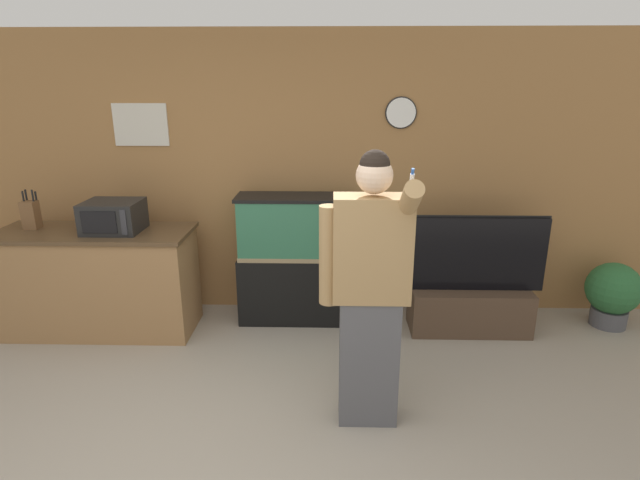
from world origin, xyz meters
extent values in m
cube|color=olive|center=(0.00, 2.65, 1.30)|extent=(10.00, 0.06, 2.60)
cube|color=beige|center=(-0.98, 2.61, 1.78)|extent=(0.49, 0.02, 0.38)
cylinder|color=white|center=(1.37, 2.61, 1.89)|extent=(0.26, 0.03, 0.26)
cylinder|color=black|center=(1.37, 2.61, 1.89)|extent=(0.28, 0.01, 0.28)
cube|color=olive|center=(-1.30, 2.08, 0.45)|extent=(1.64, 0.60, 0.89)
cube|color=#513A24|center=(-1.30, 2.08, 0.91)|extent=(1.68, 0.64, 0.03)
cube|color=black|center=(-1.09, 2.08, 1.06)|extent=(0.46, 0.38, 0.26)
cube|color=black|center=(-1.13, 1.88, 1.06)|extent=(0.29, 0.01, 0.18)
cube|color=#2D2D33|center=(-0.92, 1.88, 1.06)|extent=(0.05, 0.01, 0.21)
cube|color=brown|center=(-1.84, 2.14, 1.05)|extent=(0.12, 0.11, 0.24)
cylinder|color=black|center=(-1.88, 2.15, 1.21)|extent=(0.02, 0.02, 0.09)
cylinder|color=black|center=(-1.80, 2.15, 1.22)|extent=(0.02, 0.02, 0.10)
cylinder|color=black|center=(-1.88, 2.19, 1.22)|extent=(0.02, 0.02, 0.09)
cylinder|color=black|center=(-1.80, 2.19, 1.21)|extent=(0.02, 0.02, 0.08)
cube|color=black|center=(0.47, 2.33, 0.31)|extent=(1.12, 0.39, 0.62)
cube|color=#937F5B|center=(0.47, 2.33, 0.64)|extent=(1.08, 0.38, 0.04)
cube|color=#2D6B4C|center=(0.47, 2.33, 0.91)|extent=(1.07, 0.37, 0.55)
cube|color=black|center=(0.47, 2.33, 1.17)|extent=(1.12, 0.39, 0.03)
cube|color=#4C3828|center=(2.00, 2.14, 0.20)|extent=(1.05, 0.40, 0.40)
cube|color=black|center=(2.00, 2.14, 0.72)|extent=(1.23, 0.05, 0.65)
cube|color=black|center=(2.00, 2.17, 0.72)|extent=(1.26, 0.01, 0.68)
cube|color=#515156|center=(1.00, 0.87, 0.43)|extent=(0.37, 0.21, 0.86)
cube|color=#A37F51|center=(1.00, 0.87, 1.19)|extent=(0.47, 0.22, 0.65)
sphere|color=beige|center=(1.00, 0.87, 1.63)|extent=(0.22, 0.22, 0.22)
sphere|color=black|center=(1.00, 0.87, 1.69)|extent=(0.18, 0.18, 0.18)
cylinder|color=#A37F51|center=(0.75, 0.87, 1.14)|extent=(0.12, 0.12, 0.61)
cylinder|color=#A37F51|center=(1.19, 0.73, 1.51)|extent=(0.11, 0.34, 0.28)
cylinder|color=white|center=(1.19, 0.71, 1.62)|extent=(0.02, 0.06, 0.11)
cylinder|color=#2856B2|center=(1.19, 0.69, 1.68)|extent=(0.02, 0.03, 0.05)
cylinder|color=#4C4C51|center=(3.31, 2.26, 0.08)|extent=(0.31, 0.31, 0.16)
sphere|color=#286033|center=(3.31, 2.26, 0.36)|extent=(0.47, 0.47, 0.47)
camera|label=1|loc=(0.76, -1.97, 2.13)|focal=28.00mm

